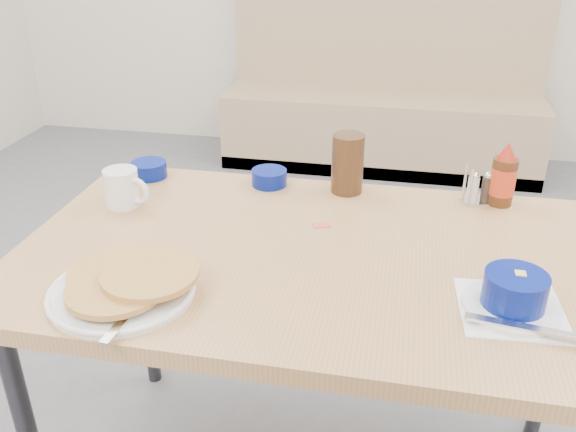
% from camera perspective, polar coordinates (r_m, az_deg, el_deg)
% --- Properties ---
extents(booth_bench, '(1.90, 0.56, 1.22)m').
position_cam_1_polar(booth_bench, '(3.88, 8.80, 10.02)').
color(booth_bench, tan).
rests_on(booth_bench, ground).
extents(dining_table, '(1.40, 0.80, 0.76)m').
position_cam_1_polar(dining_table, '(1.41, 3.43, -5.53)').
color(dining_table, tan).
rests_on(dining_table, ground).
extents(pancake_plate, '(0.30, 0.32, 0.05)m').
position_cam_1_polar(pancake_plate, '(1.27, -15.05, -6.24)').
color(pancake_plate, white).
rests_on(pancake_plate, dining_table).
extents(coffee_mug, '(0.13, 0.09, 0.10)m').
position_cam_1_polar(coffee_mug, '(1.63, -15.17, 2.58)').
color(coffee_mug, white).
rests_on(coffee_mug, dining_table).
extents(grits_setting, '(0.23, 0.21, 0.08)m').
position_cam_1_polar(grits_setting, '(1.25, 20.39, -7.00)').
color(grits_setting, white).
rests_on(grits_setting, dining_table).
extents(creamer_bowl, '(0.10, 0.10, 0.05)m').
position_cam_1_polar(creamer_bowl, '(1.80, -12.86, 4.26)').
color(creamer_bowl, navy).
rests_on(creamer_bowl, dining_table).
extents(butter_bowl, '(0.10, 0.10, 0.04)m').
position_cam_1_polar(butter_bowl, '(1.71, -1.77, 3.61)').
color(butter_bowl, navy).
rests_on(butter_bowl, dining_table).
extents(amber_tumbler, '(0.11, 0.11, 0.16)m').
position_cam_1_polar(amber_tumbler, '(1.65, 5.59, 4.90)').
color(amber_tumbler, '#3E2614').
rests_on(amber_tumbler, dining_table).
extents(condiment_caddy, '(0.10, 0.07, 0.10)m').
position_cam_1_polar(condiment_caddy, '(1.67, 17.50, 2.38)').
color(condiment_caddy, silver).
rests_on(condiment_caddy, dining_table).
extents(syrup_bottle, '(0.06, 0.06, 0.17)m').
position_cam_1_polar(syrup_bottle, '(1.67, 19.48, 3.37)').
color(syrup_bottle, '#47230F').
rests_on(syrup_bottle, dining_table).
extents(sugar_wrapper, '(0.05, 0.04, 0.00)m').
position_cam_1_polar(sugar_wrapper, '(1.49, 3.14, -0.87)').
color(sugar_wrapper, '#DD4950').
rests_on(sugar_wrapper, dining_table).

